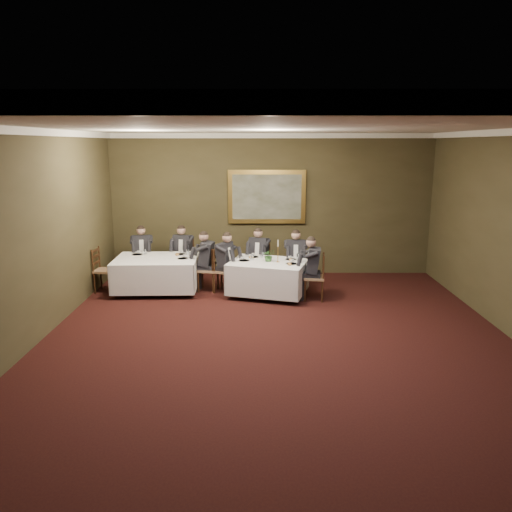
{
  "coord_description": "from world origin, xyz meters",
  "views": [
    {
      "loc": [
        -0.33,
        -7.45,
        3.25
      ],
      "look_at": [
        -0.37,
        1.86,
        1.15
      ],
      "focal_mm": 35.0,
      "sensor_mm": 36.0,
      "label": 1
    }
  ],
  "objects_px": {
    "chair_sec_endright": "(209,278)",
    "centerpiece": "(269,255)",
    "chair_sec_backright": "(184,268)",
    "chair_main_endright": "(314,287)",
    "chair_main_endleft": "(224,279)",
    "chair_main_backleft": "(259,272)",
    "diner_main_endleft": "(224,270)",
    "table_second": "(157,272)",
    "painting": "(267,197)",
    "candlestick": "(278,254)",
    "diner_main_backleft": "(259,263)",
    "chair_sec_endleft": "(105,279)",
    "table_main": "(268,276)",
    "chair_sec_backleft": "(143,269)",
    "diner_main_backright": "(295,265)",
    "diner_main_endright": "(314,276)",
    "diner_sec_backright": "(183,259)",
    "diner_sec_backleft": "(143,260)",
    "diner_sec_endright": "(208,269)",
    "chair_main_backright": "(295,275)"
  },
  "relations": [
    {
      "from": "diner_main_backleft",
      "to": "diner_sec_backright",
      "type": "relative_size",
      "value": 1.0
    },
    {
      "from": "candlestick",
      "to": "chair_sec_backright",
      "type": "bearing_deg",
      "value": 149.3
    },
    {
      "from": "diner_main_backright",
      "to": "chair_sec_endleft",
      "type": "height_order",
      "value": "diner_main_backright"
    },
    {
      "from": "diner_main_backleft",
      "to": "painting",
      "type": "xyz_separation_m",
      "value": [
        0.19,
        1.0,
        1.45
      ]
    },
    {
      "from": "chair_main_endright",
      "to": "diner_sec_backleft",
      "type": "distance_m",
      "value": 4.28
    },
    {
      "from": "chair_main_endleft",
      "to": "chair_sec_backright",
      "type": "height_order",
      "value": "same"
    },
    {
      "from": "candlestick",
      "to": "chair_main_backleft",
      "type": "bearing_deg",
      "value": 112.48
    },
    {
      "from": "chair_main_endleft",
      "to": "diner_sec_backright",
      "type": "relative_size",
      "value": 0.74
    },
    {
      "from": "chair_sec_backright",
      "to": "painting",
      "type": "bearing_deg",
      "value": -149.83
    },
    {
      "from": "diner_main_endleft",
      "to": "diner_sec_endright",
      "type": "xyz_separation_m",
      "value": [
        -0.37,
        0.09,
        0.0
      ]
    },
    {
      "from": "table_second",
      "to": "chair_main_backleft",
      "type": "bearing_deg",
      "value": 14.28
    },
    {
      "from": "chair_sec_backright",
      "to": "diner_sec_backright",
      "type": "relative_size",
      "value": 0.74
    },
    {
      "from": "chair_sec_backright",
      "to": "chair_main_endright",
      "type": "bearing_deg",
      "value": 165.61
    },
    {
      "from": "diner_main_endright",
      "to": "chair_sec_endleft",
      "type": "xyz_separation_m",
      "value": [
        -4.62,
        0.58,
        -0.23
      ]
    },
    {
      "from": "table_second",
      "to": "chair_main_endleft",
      "type": "relative_size",
      "value": 1.87
    },
    {
      "from": "chair_sec_endright",
      "to": "painting",
      "type": "xyz_separation_m",
      "value": [
        1.33,
        1.54,
        1.68
      ]
    },
    {
      "from": "table_second",
      "to": "painting",
      "type": "bearing_deg",
      "value": 32.33
    },
    {
      "from": "chair_main_backleft",
      "to": "diner_main_endleft",
      "type": "bearing_deg",
      "value": 58.9
    },
    {
      "from": "table_second",
      "to": "chair_sec_endright",
      "type": "height_order",
      "value": "chair_sec_endright"
    },
    {
      "from": "chair_main_endleft",
      "to": "candlestick",
      "type": "relative_size",
      "value": 2.01
    },
    {
      "from": "chair_main_endleft",
      "to": "chair_sec_backleft",
      "type": "height_order",
      "value": "same"
    },
    {
      "from": "diner_sec_backleft",
      "to": "diner_sec_endright",
      "type": "distance_m",
      "value": 1.89
    },
    {
      "from": "table_second",
      "to": "chair_sec_backright",
      "type": "height_order",
      "value": "chair_sec_backright"
    },
    {
      "from": "chair_sec_endright",
      "to": "centerpiece",
      "type": "xyz_separation_m",
      "value": [
        1.35,
        -0.34,
        0.62
      ]
    },
    {
      "from": "painting",
      "to": "table_second",
      "type": "bearing_deg",
      "value": -147.67
    },
    {
      "from": "table_main",
      "to": "chair_sec_backleft",
      "type": "relative_size",
      "value": 1.9
    },
    {
      "from": "centerpiece",
      "to": "chair_sec_backright",
      "type": "bearing_deg",
      "value": 148.17
    },
    {
      "from": "table_second",
      "to": "chair_sec_endright",
      "type": "relative_size",
      "value": 1.87
    },
    {
      "from": "diner_main_backleft",
      "to": "chair_main_endright",
      "type": "xyz_separation_m",
      "value": [
        1.17,
        -1.19,
        -0.23
      ]
    },
    {
      "from": "table_main",
      "to": "painting",
      "type": "height_order",
      "value": "painting"
    },
    {
      "from": "chair_sec_backleft",
      "to": "table_second",
      "type": "bearing_deg",
      "value": 109.76
    },
    {
      "from": "chair_main_endright",
      "to": "chair_sec_backright",
      "type": "bearing_deg",
      "value": 69.08
    },
    {
      "from": "chair_main_endright",
      "to": "chair_sec_endright",
      "type": "distance_m",
      "value": 2.4
    },
    {
      "from": "chair_main_backleft",
      "to": "diner_main_endright",
      "type": "height_order",
      "value": "diner_main_endright"
    },
    {
      "from": "chair_sec_backright",
      "to": "diner_sec_backright",
      "type": "bearing_deg",
      "value": 90.0
    },
    {
      "from": "chair_sec_backright",
      "to": "diner_main_backright",
      "type": "bearing_deg",
      "value": -179.96
    },
    {
      "from": "chair_main_backleft",
      "to": "table_second",
      "type": "bearing_deg",
      "value": 34.09
    },
    {
      "from": "candlestick",
      "to": "chair_main_endright",
      "type": "bearing_deg",
      "value": -17.28
    },
    {
      "from": "chair_main_backright",
      "to": "diner_main_endright",
      "type": "height_order",
      "value": "diner_main_endright"
    },
    {
      "from": "diner_main_backright",
      "to": "chair_main_endright",
      "type": "height_order",
      "value": "diner_main_backright"
    },
    {
      "from": "diner_main_endright",
      "to": "centerpiece",
      "type": "distance_m",
      "value": 1.08
    },
    {
      "from": "table_main",
      "to": "diner_sec_backright",
      "type": "height_order",
      "value": "diner_sec_backright"
    },
    {
      "from": "table_second",
      "to": "chair_sec_endleft",
      "type": "distance_m",
      "value": 1.17
    },
    {
      "from": "chair_main_endright",
      "to": "diner_main_endright",
      "type": "xyz_separation_m",
      "value": [
        -0.01,
        0.0,
        0.23
      ]
    },
    {
      "from": "table_main",
      "to": "diner_main_backright",
      "type": "height_order",
      "value": "diner_main_backright"
    },
    {
      "from": "table_main",
      "to": "diner_sec_endright",
      "type": "distance_m",
      "value": 1.39
    },
    {
      "from": "chair_sec_endright",
      "to": "centerpiece",
      "type": "relative_size",
      "value": 3.49
    },
    {
      "from": "table_second",
      "to": "painting",
      "type": "relative_size",
      "value": 0.97
    },
    {
      "from": "chair_main_endright",
      "to": "chair_sec_backleft",
      "type": "distance_m",
      "value": 4.28
    },
    {
      "from": "candlestick",
      "to": "centerpiece",
      "type": "bearing_deg",
      "value": 162.97
    }
  ]
}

